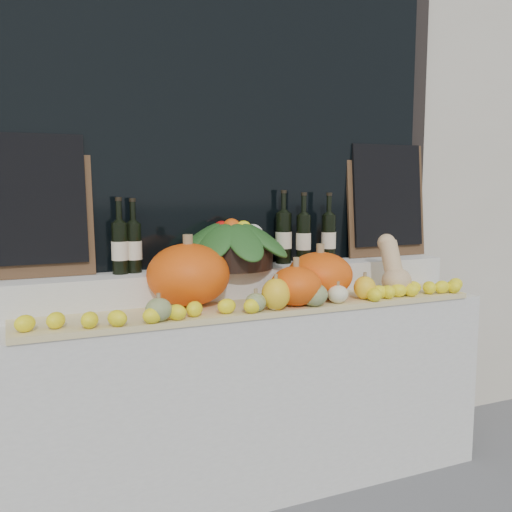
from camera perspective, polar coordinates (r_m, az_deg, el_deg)
storefront_facade at (r=3.39m, az=-5.76°, el=20.90°), size 7.00×0.94×4.50m
display_sill at (r=2.81m, az=-0.63°, el=-13.71°), size 2.30×0.55×0.88m
rear_tier at (r=2.80m, az=-1.84°, el=-2.71°), size 2.30×0.25×0.16m
straw_bedding at (r=2.57m, az=0.45°, el=-5.17°), size 2.10×0.32×0.02m
pumpkin_left at (r=2.55m, az=-6.79°, el=-1.86°), size 0.39×0.39×0.28m
pumpkin_right at (r=2.73m, az=6.41°, el=-1.87°), size 0.38×0.38×0.22m
pumpkin_center at (r=2.55m, az=4.01°, el=-2.99°), size 0.24×0.24×0.18m
butternut_squash at (r=2.89m, az=13.59°, el=-1.26°), size 0.15×0.21×0.29m
decorative_gourds at (r=2.49m, az=3.23°, el=-4.03°), size 1.10×0.15×0.16m
lemon_heap at (r=2.46m, az=1.49°, el=-4.67°), size 2.20×0.16×0.06m
produce_bowl at (r=2.75m, az=-2.45°, el=1.31°), size 0.61×0.61×0.25m
wine_bottle_far_left at (r=2.63m, az=-13.46°, el=0.86°), size 0.08×0.08×0.34m
wine_bottle_near_left at (r=2.66m, az=-12.14°, el=0.91°), size 0.08×0.08×0.34m
wine_bottle_tall at (r=2.91m, az=2.77°, el=1.88°), size 0.08×0.08×0.37m
wine_bottle_near_right at (r=2.91m, az=4.77°, el=1.79°), size 0.08×0.08×0.36m
wine_bottle_far_right at (r=2.99m, az=7.27°, el=1.87°), size 0.08×0.08×0.36m
chalkboard_left at (r=2.63m, az=-21.44°, el=4.97°), size 0.50×0.09×0.62m
chalkboard_right at (r=3.27m, az=12.94°, el=5.65°), size 0.50×0.09×0.62m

